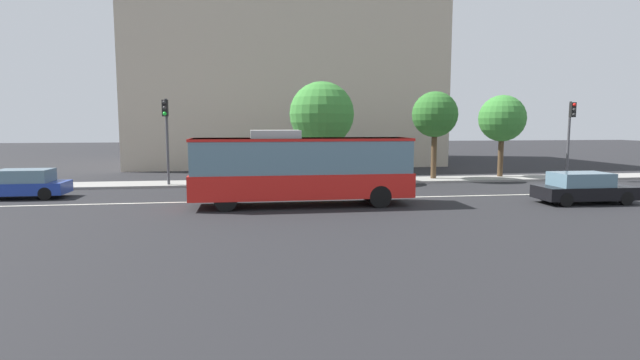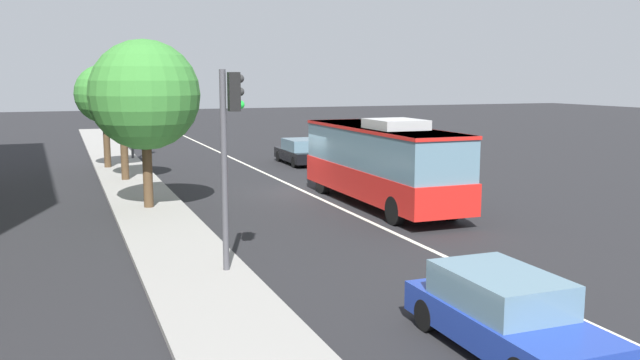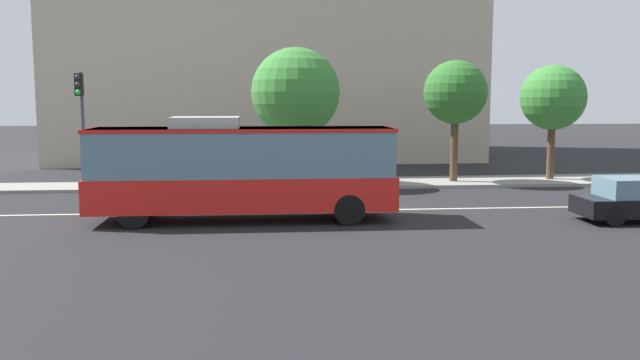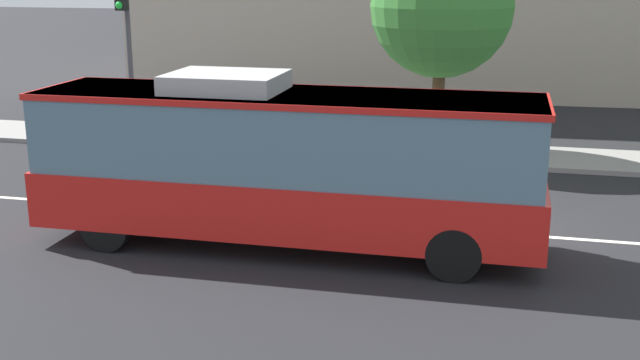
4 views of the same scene
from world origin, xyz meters
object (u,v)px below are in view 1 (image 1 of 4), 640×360
at_px(street_tree_kerbside_right, 502,119).
at_px(transit_bus, 301,166).
at_px(sedan_black, 583,188).
at_px(traffic_light_mid_block, 571,127).
at_px(sedan_blue, 21,184).
at_px(street_tree_kerbside_centre, 322,114).
at_px(traffic_light_near_corner, 166,127).
at_px(street_tree_kerbside_left, 435,115).

bearing_deg(street_tree_kerbside_right, transit_bus, -147.86).
bearing_deg(sedan_black, street_tree_kerbside_right, 82.67).
bearing_deg(traffic_light_mid_block, sedan_blue, -81.75).
height_order(traffic_light_mid_block, street_tree_kerbside_centre, street_tree_kerbside_centre).
distance_m(transit_bus, street_tree_kerbside_centre, 9.28).
distance_m(transit_bus, traffic_light_near_corner, 10.63).
bearing_deg(traffic_light_near_corner, street_tree_kerbside_left, 97.22).
relative_size(transit_bus, street_tree_kerbside_left, 1.71).
height_order(sedan_blue, street_tree_kerbside_right, street_tree_kerbside_right).
bearing_deg(street_tree_kerbside_right, traffic_light_near_corner, -175.85).
bearing_deg(sedan_blue, street_tree_kerbside_centre, -164.55).
relative_size(traffic_light_mid_block, street_tree_kerbside_right, 0.91).
relative_size(street_tree_kerbside_left, street_tree_kerbside_centre, 0.92).
bearing_deg(transit_bus, street_tree_kerbside_right, 32.20).
height_order(sedan_blue, traffic_light_near_corner, traffic_light_near_corner).
bearing_deg(sedan_black, transit_bus, 175.23).
bearing_deg(transit_bus, traffic_light_near_corner, 132.82).
bearing_deg(traffic_light_near_corner, transit_bus, 46.22).
bearing_deg(street_tree_kerbside_right, sedan_black, -98.23).
xyz_separation_m(transit_bus, street_tree_kerbside_right, (14.78, 9.29, 2.27)).
relative_size(transit_bus, sedan_black, 2.21).
height_order(sedan_black, street_tree_kerbside_left, street_tree_kerbside_left).
height_order(sedan_blue, street_tree_kerbside_left, street_tree_kerbside_left).
distance_m(sedan_black, street_tree_kerbside_left, 11.29).
xyz_separation_m(sedan_black, traffic_light_mid_block, (5.34, 8.74, 2.84)).
bearing_deg(street_tree_kerbside_left, traffic_light_mid_block, -8.92).
bearing_deg(street_tree_kerbside_centre, street_tree_kerbside_left, 1.31).
xyz_separation_m(sedan_blue, street_tree_kerbside_right, (28.52, 5.07, 3.36)).
height_order(traffic_light_near_corner, street_tree_kerbside_right, street_tree_kerbside_right).
xyz_separation_m(traffic_light_near_corner, traffic_light_mid_block, (25.71, -0.27, 0.00)).
distance_m(sedan_black, traffic_light_mid_block, 10.63).
bearing_deg(traffic_light_near_corner, sedan_black, 69.59).
xyz_separation_m(traffic_light_mid_block, street_tree_kerbside_centre, (-16.35, 1.21, 0.78)).
height_order(traffic_light_mid_block, street_tree_kerbside_left, street_tree_kerbside_left).
relative_size(sedan_black, street_tree_kerbside_right, 0.80).
relative_size(sedan_blue, traffic_light_near_corner, 0.87).
bearing_deg(street_tree_kerbside_centre, traffic_light_mid_block, -4.23).
bearing_deg(transit_bus, sedan_blue, 163.01).
xyz_separation_m(traffic_light_mid_block, street_tree_kerbside_right, (-3.81, 1.86, 0.52)).
relative_size(sedan_black, street_tree_kerbside_centre, 0.71).
xyz_separation_m(sedan_blue, traffic_light_mid_block, (32.33, 3.22, 2.84)).
xyz_separation_m(street_tree_kerbside_left, street_tree_kerbside_right, (4.99, 0.48, -0.24)).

